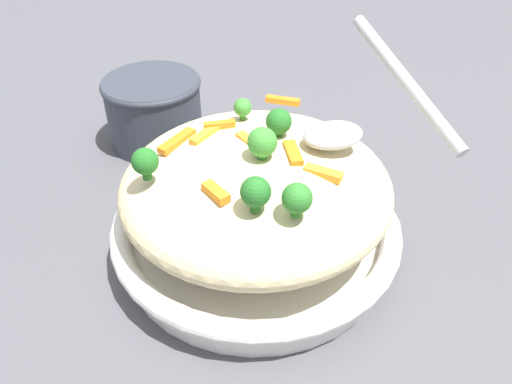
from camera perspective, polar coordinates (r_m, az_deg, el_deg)
ground_plane at (r=0.52m, az=-0.00°, el=-6.28°), size 2.40×2.40×0.00m
serving_bowl at (r=0.51m, az=-0.00°, el=-4.30°), size 0.28×0.28×0.04m
pasta_mound at (r=0.47m, az=-0.00°, el=0.66°), size 0.25×0.25×0.08m
carrot_piece_0 at (r=0.46m, az=0.11°, el=5.49°), size 0.02×0.04×0.01m
carrot_piece_1 at (r=0.40m, az=-4.52°, el=-0.02°), size 0.02×0.03×0.01m
carrot_piece_2 at (r=0.49m, az=-4.09°, el=7.42°), size 0.03×0.01×0.01m
carrot_piece_3 at (r=0.44m, az=4.14°, el=4.33°), size 0.02×0.04×0.01m
carrot_piece_4 at (r=0.48m, az=-8.81°, el=5.68°), size 0.04×0.03×0.01m
carrot_piece_5 at (r=0.43m, az=7.50°, el=2.09°), size 0.03×0.03×0.01m
carrot_piece_6 at (r=0.48m, az=-5.79°, el=6.28°), size 0.03×0.03×0.01m
carrot_piece_7 at (r=0.54m, az=3.00°, el=10.17°), size 0.03×0.03×0.01m
broccoli_floret_0 at (r=0.38m, az=5.27°, el=-0.60°), size 0.02×0.02×0.03m
broccoli_floret_1 at (r=0.50m, az=-1.50°, el=9.38°), size 0.02×0.02×0.02m
broccoli_floret_2 at (r=0.43m, az=0.24°, el=5.44°), size 0.03×0.03×0.03m
broccoli_floret_3 at (r=0.46m, az=2.56°, el=7.81°), size 0.02×0.02×0.03m
broccoli_floret_4 at (r=0.43m, az=-12.25°, el=3.24°), size 0.02×0.02×0.03m
broccoli_floret_5 at (r=0.38m, az=-0.04°, el=-0.05°), size 0.02×0.02×0.03m
serving_spoon at (r=0.47m, az=11.78°, el=8.40°), size 0.12×0.16×0.08m
companion_bowl at (r=0.68m, az=-11.33°, el=9.15°), size 0.13×0.13×0.09m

